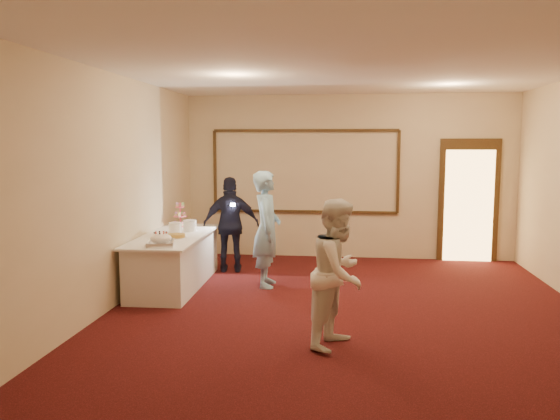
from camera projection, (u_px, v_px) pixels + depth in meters
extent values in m
plane|color=black|center=(347.00, 314.00, 6.76)|extent=(7.00, 7.00, 0.00)
cube|color=beige|center=(348.00, 177.00, 10.03)|extent=(6.00, 0.04, 3.00)
cube|color=beige|center=(351.00, 249.00, 3.13)|extent=(6.00, 0.04, 3.00)
cube|color=beige|center=(112.00, 192.00, 6.94)|extent=(0.04, 7.00, 3.00)
cube|color=white|center=(351.00, 67.00, 6.40)|extent=(6.00, 7.00, 0.04)
cube|color=#33210F|center=(305.00, 212.00, 10.17)|extent=(3.40, 0.04, 0.05)
cube|color=#33210F|center=(305.00, 130.00, 9.99)|extent=(3.40, 0.04, 0.05)
cube|color=#33210F|center=(215.00, 171.00, 10.29)|extent=(0.05, 0.04, 1.50)
cube|color=#33210F|center=(398.00, 172.00, 9.88)|extent=(0.05, 0.04, 1.50)
cube|color=#33210F|center=(469.00, 200.00, 9.78)|extent=(1.05, 0.06, 2.20)
cube|color=#FFBF66|center=(469.00, 206.00, 9.76)|extent=(0.85, 0.02, 2.00)
cube|color=silver|center=(175.00, 261.00, 8.09)|extent=(0.86, 2.23, 0.74)
cube|color=silver|center=(174.00, 236.00, 8.04)|extent=(0.96, 2.35, 0.03)
cube|color=silver|center=(161.00, 244.00, 7.18)|extent=(0.43, 0.50, 0.04)
ellipsoid|color=white|center=(161.00, 238.00, 7.17)|extent=(0.28, 0.28, 0.13)
cube|color=silver|center=(171.00, 241.00, 7.29)|extent=(0.21, 0.25, 0.01)
cylinder|color=#E64D69|center=(180.00, 214.00, 8.90)|extent=(0.02, 0.02, 0.38)
cylinder|color=#E64D69|center=(181.00, 226.00, 8.92)|extent=(0.29, 0.29, 0.01)
cylinder|color=#E64D69|center=(180.00, 216.00, 8.90)|extent=(0.22, 0.22, 0.01)
cylinder|color=#E64D69|center=(180.00, 207.00, 8.88)|extent=(0.15, 0.15, 0.01)
cylinder|color=white|center=(175.00, 228.00, 8.16)|extent=(0.19, 0.19, 0.16)
cylinder|color=white|center=(175.00, 223.00, 8.15)|extent=(0.20, 0.20, 0.01)
cylinder|color=white|center=(190.00, 226.00, 8.36)|extent=(0.20, 0.20, 0.16)
cylinder|color=white|center=(190.00, 220.00, 8.35)|extent=(0.21, 0.21, 0.01)
cylinder|color=white|center=(176.00, 238.00, 7.76)|extent=(0.29, 0.29, 0.01)
cylinder|color=olive|center=(176.00, 236.00, 7.76)|extent=(0.25, 0.25, 0.05)
imported|color=#84B6DC|center=(267.00, 229.00, 8.03)|extent=(0.46, 0.65, 1.71)
imported|color=white|center=(339.00, 273.00, 5.64)|extent=(0.83, 0.92, 1.55)
imported|color=black|center=(231.00, 225.00, 8.97)|extent=(0.97, 0.54, 1.57)
cube|color=white|center=(233.00, 205.00, 8.75)|extent=(0.08, 0.06, 0.05)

